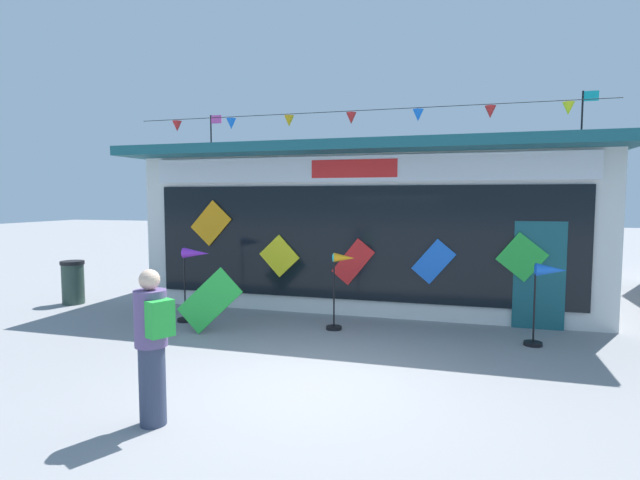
{
  "coord_description": "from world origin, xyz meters",
  "views": [
    {
      "loc": [
        1.89,
        -6.08,
        2.43
      ],
      "look_at": [
        -1.03,
        3.91,
        1.55
      ],
      "focal_mm": 28.31,
      "sensor_mm": 36.0,
      "label": 1
    }
  ],
  "objects_px": {
    "trash_bin": "(73,282)",
    "display_kite_on_ground": "(210,301)",
    "kite_shop_building": "(376,224)",
    "wind_spinner_far_left": "(193,268)",
    "wind_spinner_left": "(340,279)",
    "person_near_camera": "(152,344)",
    "wind_spinner_center_left": "(547,285)"
  },
  "relations": [
    {
      "from": "person_near_camera",
      "to": "trash_bin",
      "type": "relative_size",
      "value": 1.7
    },
    {
      "from": "trash_bin",
      "to": "display_kite_on_ground",
      "type": "height_order",
      "value": "display_kite_on_ground"
    },
    {
      "from": "kite_shop_building",
      "to": "display_kite_on_ground",
      "type": "bearing_deg",
      "value": -115.59
    },
    {
      "from": "display_kite_on_ground",
      "to": "wind_spinner_far_left",
      "type": "bearing_deg",
      "value": 137.49
    },
    {
      "from": "wind_spinner_left",
      "to": "wind_spinner_center_left",
      "type": "bearing_deg",
      "value": -0.98
    },
    {
      "from": "wind_spinner_left",
      "to": "trash_bin",
      "type": "relative_size",
      "value": 1.44
    },
    {
      "from": "kite_shop_building",
      "to": "display_kite_on_ground",
      "type": "height_order",
      "value": "kite_shop_building"
    },
    {
      "from": "person_near_camera",
      "to": "wind_spinner_far_left",
      "type": "bearing_deg",
      "value": -128.06
    },
    {
      "from": "kite_shop_building",
      "to": "wind_spinner_left",
      "type": "distance_m",
      "value": 3.79
    },
    {
      "from": "person_near_camera",
      "to": "display_kite_on_ground",
      "type": "bearing_deg",
      "value": -133.7
    },
    {
      "from": "wind_spinner_left",
      "to": "trash_bin",
      "type": "distance_m",
      "value": 6.48
    },
    {
      "from": "wind_spinner_center_left",
      "to": "kite_shop_building",
      "type": "bearing_deg",
      "value": 132.66
    },
    {
      "from": "wind_spinner_left",
      "to": "person_near_camera",
      "type": "bearing_deg",
      "value": -102.56
    },
    {
      "from": "wind_spinner_far_left",
      "to": "display_kite_on_ground",
      "type": "distance_m",
      "value": 1.06
    },
    {
      "from": "wind_spinner_far_left",
      "to": "trash_bin",
      "type": "bearing_deg",
      "value": 168.02
    },
    {
      "from": "wind_spinner_far_left",
      "to": "wind_spinner_center_left",
      "type": "height_order",
      "value": "wind_spinner_far_left"
    },
    {
      "from": "wind_spinner_far_left",
      "to": "wind_spinner_left",
      "type": "height_order",
      "value": "wind_spinner_far_left"
    },
    {
      "from": "person_near_camera",
      "to": "trash_bin",
      "type": "distance_m",
      "value": 7.33
    },
    {
      "from": "person_near_camera",
      "to": "wind_spinner_left",
      "type": "bearing_deg",
      "value": -165.66
    },
    {
      "from": "display_kite_on_ground",
      "to": "kite_shop_building",
      "type": "bearing_deg",
      "value": 64.41
    },
    {
      "from": "wind_spinner_left",
      "to": "trash_bin",
      "type": "bearing_deg",
      "value": 175.38
    },
    {
      "from": "trash_bin",
      "to": "person_near_camera",
      "type": "bearing_deg",
      "value": -41.6
    },
    {
      "from": "person_near_camera",
      "to": "trash_bin",
      "type": "bearing_deg",
      "value": -104.7
    },
    {
      "from": "wind_spinner_far_left",
      "to": "display_kite_on_ground",
      "type": "height_order",
      "value": "wind_spinner_far_left"
    },
    {
      "from": "kite_shop_building",
      "to": "person_near_camera",
      "type": "bearing_deg",
      "value": -96.88
    },
    {
      "from": "display_kite_on_ground",
      "to": "person_near_camera",
      "type": "bearing_deg",
      "value": -70.6
    },
    {
      "from": "wind_spinner_far_left",
      "to": "trash_bin",
      "type": "xyz_separation_m",
      "value": [
        -3.56,
        0.75,
        -0.57
      ]
    },
    {
      "from": "wind_spinner_left",
      "to": "person_near_camera",
      "type": "distance_m",
      "value": 4.45
    },
    {
      "from": "wind_spinner_far_left",
      "to": "display_kite_on_ground",
      "type": "bearing_deg",
      "value": -42.51
    },
    {
      "from": "wind_spinner_far_left",
      "to": "wind_spinner_left",
      "type": "xyz_separation_m",
      "value": [
        2.88,
        0.23,
        -0.13
      ]
    },
    {
      "from": "wind_spinner_center_left",
      "to": "person_near_camera",
      "type": "bearing_deg",
      "value": -136.0
    },
    {
      "from": "kite_shop_building",
      "to": "wind_spinner_far_left",
      "type": "height_order",
      "value": "kite_shop_building"
    }
  ]
}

